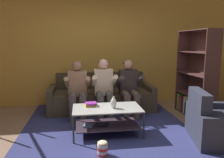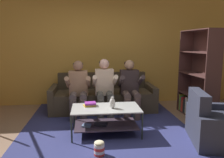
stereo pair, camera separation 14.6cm
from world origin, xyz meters
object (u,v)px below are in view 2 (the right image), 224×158
object	(u,v)px
coffee_table	(105,116)
person_seated_left	(78,87)
popcorn_tub	(99,148)
person_seated_middle	(105,86)
vase	(112,103)
book_stack	(90,104)
bookshelf	(197,84)
person_seated_right	(130,86)
armchair	(217,126)
couch	(103,97)

from	to	relation	value
coffee_table	person_seated_left	bearing A→B (deg)	118.45
coffee_table	popcorn_tub	world-z (taller)	coffee_table
person_seated_middle	person_seated_left	bearing A→B (deg)	-179.70
vase	book_stack	xyz separation A→B (m)	(-0.37, 0.17, -0.06)
bookshelf	popcorn_tub	size ratio (longest dim) A/B	8.38
popcorn_tub	person_seated_right	bearing A→B (deg)	65.51
book_stack	bookshelf	distance (m)	2.35
person_seated_middle	book_stack	size ratio (longest dim) A/B	5.37
person_seated_left	popcorn_tub	distance (m)	1.73
person_seated_right	armchair	xyz separation A→B (m)	(1.11, -1.40, -0.38)
vase	person_seated_middle	bearing A→B (deg)	93.60
coffee_table	bookshelf	world-z (taller)	bookshelf
coffee_table	vase	size ratio (longest dim) A/B	5.95
couch	bookshelf	world-z (taller)	bookshelf
person_seated_left	book_stack	bearing A→B (deg)	-73.54
armchair	couch	bearing A→B (deg)	130.44
person_seated_right	bookshelf	world-z (taller)	bookshelf
person_seated_left	person_seated_right	size ratio (longest dim) A/B	1.00
person_seated_right	popcorn_tub	world-z (taller)	person_seated_right
vase	person_seated_left	bearing A→B (deg)	122.58
person_seated_left	armchair	bearing A→B (deg)	-32.78
book_stack	popcorn_tub	xyz separation A→B (m)	(0.11, -0.85, -0.39)
book_stack	popcorn_tub	size ratio (longest dim) A/B	1.05
person_seated_right	coffee_table	size ratio (longest dim) A/B	1.04
vase	book_stack	size ratio (longest dim) A/B	0.85
person_seated_right	vase	size ratio (longest dim) A/B	6.19
person_seated_middle	bookshelf	xyz separation A→B (m)	(1.95, -0.14, 0.02)
person_seated_left	bookshelf	size ratio (longest dim) A/B	0.65
couch	popcorn_tub	xyz separation A→B (m)	(-0.20, -2.14, -0.18)
person_seated_left	coffee_table	xyz separation A→B (m)	(0.48, -0.89, -0.34)
coffee_table	person_seated_right	bearing A→B (deg)	56.38
coffee_table	armchair	distance (m)	1.77
armchair	person_seated_middle	bearing A→B (deg)	139.44
armchair	bookshelf	bearing A→B (deg)	76.45
armchair	popcorn_tub	world-z (taller)	armchair
coffee_table	person_seated_middle	bearing A→B (deg)	86.48
book_stack	bookshelf	size ratio (longest dim) A/B	0.12
person_seated_left	book_stack	size ratio (longest dim) A/B	5.24
popcorn_tub	book_stack	bearing A→B (deg)	97.57
person_seated_right	book_stack	bearing A→B (deg)	-138.00
person_seated_left	coffee_table	world-z (taller)	person_seated_left
coffee_table	armchair	bearing A→B (deg)	-16.84
bookshelf	popcorn_tub	world-z (taller)	bookshelf
coffee_table	armchair	size ratio (longest dim) A/B	1.04
couch	person_seated_right	distance (m)	0.83
person_seated_right	bookshelf	size ratio (longest dim) A/B	0.66
armchair	popcorn_tub	size ratio (longest dim) A/B	5.10
popcorn_tub	armchair	bearing A→B (deg)	6.51
couch	person_seated_middle	world-z (taller)	person_seated_middle
person_seated_right	person_seated_middle	bearing A→B (deg)	179.75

